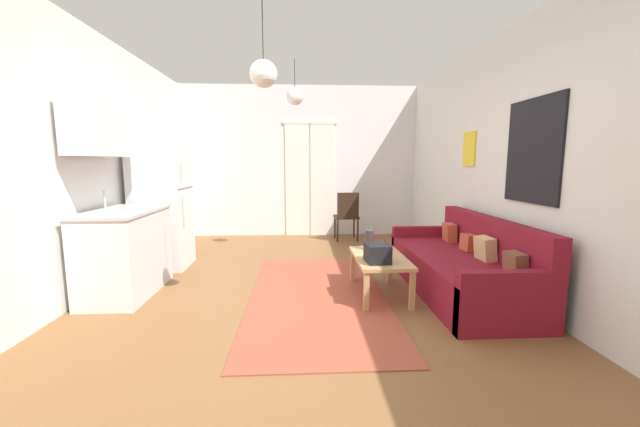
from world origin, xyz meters
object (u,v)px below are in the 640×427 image
object	(u,v)px
pendant_lamp_near	(263,74)
refrigerator	(162,203)
handbag	(377,253)
coffee_table	(380,261)
couch	(464,268)
bamboo_vase	(369,240)
pendant_lamp_far	(295,96)
accent_chair	(347,214)

from	to	relation	value
pendant_lamp_near	refrigerator	bearing A→B (deg)	129.71
pendant_lamp_near	handbag	bearing A→B (deg)	22.39
coffee_table	couch	bearing A→B (deg)	1.96
bamboo_vase	handbag	size ratio (longest dim) A/B	1.55
couch	handbag	distance (m)	1.06
pendant_lamp_far	accent_chair	bearing A→B (deg)	51.57
accent_chair	pendant_lamp_near	bearing A→B (deg)	68.82
refrigerator	pendant_lamp_far	distance (m)	2.31
couch	bamboo_vase	world-z (taller)	bamboo_vase
couch	accent_chair	world-z (taller)	accent_chair
couch	coffee_table	bearing A→B (deg)	-178.04
refrigerator	pendant_lamp_near	bearing A→B (deg)	-50.29
pendant_lamp_near	pendant_lamp_far	bearing A→B (deg)	84.43
pendant_lamp_far	couch	bearing A→B (deg)	-40.57
couch	accent_chair	size ratio (longest dim) A/B	2.46
coffee_table	refrigerator	xyz separation A→B (m)	(-2.66, 1.20, 0.51)
handbag	couch	bearing A→B (deg)	14.37
coffee_table	accent_chair	world-z (taller)	accent_chair
handbag	coffee_table	bearing A→B (deg)	71.39
bamboo_vase	accent_chair	distance (m)	2.41
refrigerator	pendant_lamp_far	bearing A→B (deg)	12.48
couch	pendant_lamp_near	world-z (taller)	pendant_lamp_near
accent_chair	pendant_lamp_near	distance (m)	3.90
refrigerator	accent_chair	size ratio (longest dim) A/B	1.99
accent_chair	bamboo_vase	bearing A→B (deg)	85.84
bamboo_vase	pendant_lamp_far	world-z (taller)	pendant_lamp_far
couch	bamboo_vase	xyz separation A→B (m)	(-0.98, 0.27, 0.27)
couch	accent_chair	xyz separation A→B (m)	(-0.93, 2.68, 0.22)
handbag	accent_chair	size ratio (longest dim) A/B	0.33
pendant_lamp_near	pendant_lamp_far	size ratio (longest dim) A/B	1.32
couch	coffee_table	xyz separation A→B (m)	(-0.93, -0.03, 0.10)
bamboo_vase	pendant_lamp_near	distance (m)	2.12
refrigerator	accent_chair	world-z (taller)	refrigerator
pendant_lamp_near	pendant_lamp_far	distance (m)	2.27
handbag	bamboo_vase	bearing A→B (deg)	88.03
coffee_table	refrigerator	bearing A→B (deg)	155.66
handbag	refrigerator	bearing A→B (deg)	151.07
bamboo_vase	couch	bearing A→B (deg)	-15.34
coffee_table	pendant_lamp_far	xyz separation A→B (m)	(-0.90, 1.59, 1.95)
coffee_table	bamboo_vase	world-z (taller)	bamboo_vase
bamboo_vase	accent_chair	bearing A→B (deg)	88.78
handbag	accent_chair	distance (m)	2.94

